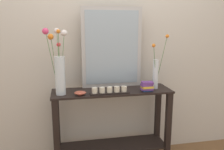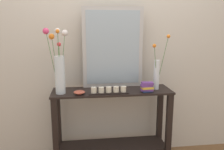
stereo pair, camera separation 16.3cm
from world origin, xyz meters
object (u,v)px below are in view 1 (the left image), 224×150
(candle_tray, at_px, (110,91))
(book_stack, at_px, (147,86))
(console_table, at_px, (112,121))
(vase_right, at_px, (156,71))
(decorative_bowl, at_px, (80,93))
(mirror_leaning, at_px, (112,48))
(tall_vase_left, at_px, (59,67))

(candle_tray, xyz_separation_m, book_stack, (0.39, 0.01, 0.02))
(console_table, height_order, vase_right, vase_right)
(decorative_bowl, bearing_deg, console_table, 17.98)
(vase_right, relative_size, book_stack, 4.28)
(vase_right, bearing_deg, book_stack, -145.41)
(console_table, relative_size, candle_tray, 3.16)
(console_table, relative_size, mirror_leaning, 1.44)
(candle_tray, bearing_deg, book_stack, 0.95)
(candle_tray, bearing_deg, vase_right, 10.22)
(tall_vase_left, distance_m, candle_tray, 0.54)
(tall_vase_left, height_order, vase_right, tall_vase_left)
(mirror_leaning, relative_size, book_stack, 6.40)
(decorative_bowl, relative_size, book_stack, 0.85)
(tall_vase_left, distance_m, vase_right, 1.00)
(tall_vase_left, xyz_separation_m, decorative_bowl, (0.19, -0.08, -0.25))
(console_table, bearing_deg, book_stack, -17.14)
(console_table, height_order, book_stack, book_stack)
(vase_right, distance_m, candle_tray, 0.55)
(console_table, bearing_deg, mirror_leaning, 79.04)
(console_table, bearing_deg, tall_vase_left, -176.63)
(tall_vase_left, bearing_deg, mirror_leaning, 18.34)
(book_stack, bearing_deg, console_table, 162.86)
(book_stack, bearing_deg, vase_right, 34.59)
(candle_tray, bearing_deg, tall_vase_left, 170.34)
(mirror_leaning, xyz_separation_m, vase_right, (0.44, -0.17, -0.24))
(tall_vase_left, bearing_deg, vase_right, 0.68)
(tall_vase_left, height_order, book_stack, tall_vase_left)
(mirror_leaning, bearing_deg, tall_vase_left, -161.66)
(vase_right, bearing_deg, decorative_bowl, -173.64)
(decorative_bowl, bearing_deg, vase_right, 6.36)
(tall_vase_left, xyz_separation_m, vase_right, (1.00, 0.01, -0.08))
(mirror_leaning, height_order, decorative_bowl, mirror_leaning)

